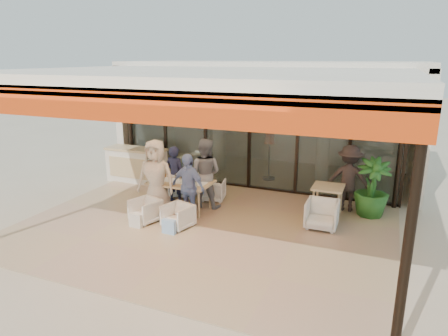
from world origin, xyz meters
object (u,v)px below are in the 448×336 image
(dining_table, at_px, (181,184))
(diner_periwinkle, at_px, (188,187))
(chair_near_right, at_px, (178,215))
(potted_palm, at_px, (372,188))
(host_counter, at_px, (137,165))
(chair_near_left, at_px, (145,209))
(standing_woman, at_px, (349,179))
(chair_far_left, at_px, (185,184))
(chair_far_right, at_px, (213,189))
(diner_cream, at_px, (156,178))
(side_table, at_px, (328,191))
(diner_grey, at_px, (205,173))
(diner_navy, at_px, (175,175))
(side_chair, at_px, (322,213))

(dining_table, xyz_separation_m, diner_periwinkle, (0.43, -0.46, 0.10))
(chair_near_right, distance_m, potted_palm, 4.54)
(host_counter, distance_m, chair_near_right, 3.77)
(chair_near_left, distance_m, diner_periwinkle, 1.09)
(dining_table, height_order, diner_periwinkle, diner_periwinkle)
(host_counter, bearing_deg, standing_woman, -0.30)
(chair_far_left, distance_m, diner_periwinkle, 1.69)
(standing_woman, height_order, potted_palm, standing_woman)
(dining_table, height_order, chair_far_right, dining_table)
(diner_cream, relative_size, potted_palm, 1.30)
(chair_far_left, bearing_deg, side_table, 174.05)
(chair_near_left, height_order, diner_grey, diner_grey)
(diner_cream, distance_m, potted_palm, 5.06)
(diner_grey, height_order, side_table, diner_grey)
(side_table, bearing_deg, standing_woman, 53.95)
(chair_near_right, height_order, diner_navy, diner_navy)
(chair_far_left, xyz_separation_m, side_chair, (3.77, -0.71, -0.01))
(dining_table, relative_size, side_table, 2.01)
(potted_palm, bearing_deg, diner_navy, -168.91)
(dining_table, height_order, chair_near_right, dining_table)
(chair_far_left, bearing_deg, diner_navy, 83.45)
(side_chair, bearing_deg, diner_periwinkle, -167.83)
(side_table, xyz_separation_m, standing_woman, (0.40, 0.55, 0.18))
(chair_near_right, distance_m, side_table, 3.53)
(chair_far_left, relative_size, standing_woman, 0.43)
(diner_periwinkle, bearing_deg, host_counter, 157.45)
(chair_near_right, bearing_deg, chair_far_left, 129.83)
(side_table, bearing_deg, potted_palm, 22.14)
(diner_navy, height_order, standing_woman, standing_woman)
(host_counter, bearing_deg, diner_grey, -21.81)
(dining_table, relative_size, diner_cream, 0.82)
(chair_far_left, bearing_deg, chair_near_right, 107.30)
(diner_grey, bearing_deg, potted_palm, -171.66)
(dining_table, distance_m, diner_grey, 0.64)
(diner_cream, height_order, standing_woman, diner_cream)
(chair_far_left, height_order, diner_navy, diner_navy)
(diner_cream, xyz_separation_m, side_chair, (3.77, 0.69, -0.56))
(side_table, bearing_deg, diner_periwinkle, -153.84)
(host_counter, bearing_deg, potted_palm, -1.65)
(diner_navy, bearing_deg, potted_palm, -164.62)
(chair_far_left, height_order, diner_periwinkle, diner_periwinkle)
(chair_near_left, bearing_deg, diner_periwinkle, 50.48)
(chair_far_right, distance_m, chair_near_right, 1.90)
(chair_far_left, distance_m, diner_cream, 1.51)
(host_counter, distance_m, side_table, 5.75)
(chair_far_right, xyz_separation_m, standing_woman, (3.33, 0.58, 0.51))
(host_counter, xyz_separation_m, chair_far_right, (2.79, -0.62, -0.22))
(chair_far_left, distance_m, side_chair, 3.84)
(chair_far_left, bearing_deg, standing_woman, -178.56)
(chair_near_right, height_order, side_table, side_table)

